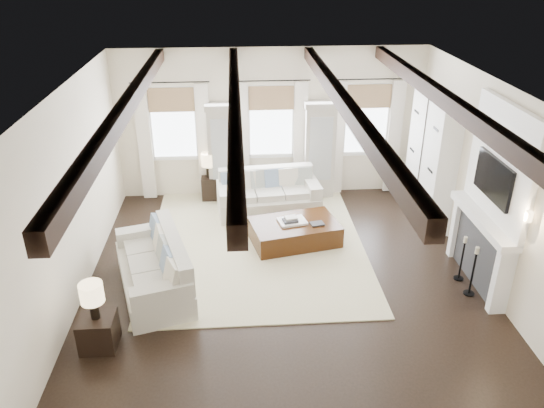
{
  "coord_description": "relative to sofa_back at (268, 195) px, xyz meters",
  "views": [
    {
      "loc": [
        -0.73,
        -7.1,
        5.03
      ],
      "look_at": [
        -0.18,
        0.79,
        1.15
      ],
      "focal_mm": 35.0,
      "sensor_mm": 36.0,
      "label": 1
    }
  ],
  "objects": [
    {
      "name": "sofa_back",
      "position": [
        0.0,
        0.0,
        0.0
      ],
      "size": [
        2.15,
        1.14,
        0.89
      ],
      "color": "beige",
      "rests_on": "ground"
    },
    {
      "name": "area_rug",
      "position": [
        -0.3,
        -1.36,
        -0.35
      ],
      "size": [
        3.92,
        4.74,
        0.02
      ],
      "primitive_type": "cube",
      "color": "beige",
      "rests_on": "ground"
    },
    {
      "name": "candlestick_near",
      "position": [
        3.02,
        -3.16,
        -0.0
      ],
      "size": [
        0.18,
        0.18,
        0.87
      ],
      "color": "black",
      "rests_on": "ground"
    },
    {
      "name": "room_shell",
      "position": [
        0.87,
        -1.91,
        1.53
      ],
      "size": [
        6.54,
        7.54,
        3.22
      ],
      "color": "#F2E5C9",
      "rests_on": "ground"
    },
    {
      "name": "book_loose",
      "position": [
        0.81,
        -1.43,
        0.06
      ],
      "size": [
        0.27,
        0.23,
        0.03
      ],
      "primitive_type": "cube",
      "rotation": [
        0.0,
        0.0,
        0.22
      ],
      "color": "#262628",
      "rests_on": "ottoman"
    },
    {
      "name": "tray",
      "position": [
        0.37,
        -1.31,
        0.07
      ],
      "size": [
        0.57,
        0.48,
        0.04
      ],
      "primitive_type": "cube",
      "rotation": [
        0.0,
        0.0,
        0.22
      ],
      "color": "white",
      "rests_on": "ottoman"
    },
    {
      "name": "ground",
      "position": [
        0.12,
        -2.81,
        -0.36
      ],
      "size": [
        7.5,
        7.5,
        0.0
      ],
      "primitive_type": "plane",
      "color": "black",
      "rests_on": "ground"
    },
    {
      "name": "book_lower",
      "position": [
        0.32,
        -1.35,
        0.11
      ],
      "size": [
        0.3,
        0.25,
        0.04
      ],
      "primitive_type": "cube",
      "rotation": [
        0.0,
        0.0,
        0.22
      ],
      "color": "#262628",
      "rests_on": "tray"
    },
    {
      "name": "candlestick_far",
      "position": [
        3.02,
        -2.73,
        -0.03
      ],
      "size": [
        0.16,
        0.16,
        0.81
      ],
      "color": "black",
      "rests_on": "ground"
    },
    {
      "name": "book_upper",
      "position": [
        0.34,
        -1.3,
        0.14
      ],
      "size": [
        0.25,
        0.21,
        0.03
      ],
      "primitive_type": "cube",
      "rotation": [
        0.0,
        0.0,
        0.22
      ],
      "color": "beige",
      "rests_on": "book_lower"
    },
    {
      "name": "sofa_left",
      "position": [
        -1.95,
        -2.66,
        0.0
      ],
      "size": [
        1.51,
        2.29,
        0.9
      ],
      "color": "beige",
      "rests_on": "ground"
    },
    {
      "name": "ottoman",
      "position": [
        0.41,
        -1.33,
        -0.16
      ],
      "size": [
        1.75,
        1.3,
        0.41
      ],
      "primitive_type": "cube",
      "rotation": [
        0.0,
        0.0,
        0.22
      ],
      "color": "black",
      "rests_on": "ground"
    },
    {
      "name": "side_table_back",
      "position": [
        -1.23,
        0.67,
        -0.1
      ],
      "size": [
        0.35,
        0.35,
        0.53
      ],
      "primitive_type": "cube",
      "color": "black",
      "rests_on": "ground"
    },
    {
      "name": "side_table_front",
      "position": [
        -2.59,
        -3.99,
        -0.12
      ],
      "size": [
        0.48,
        0.48,
        0.48
      ],
      "primitive_type": "cube",
      "color": "black",
      "rests_on": "ground"
    },
    {
      "name": "lamp_front",
      "position": [
        -2.59,
        -3.99,
        0.49
      ],
      "size": [
        0.32,
        0.32,
        0.55
      ],
      "color": "black",
      "rests_on": "side_table_front"
    },
    {
      "name": "lamp_back",
      "position": [
        -1.23,
        0.67,
        0.54
      ],
      "size": [
        0.32,
        0.32,
        0.55
      ],
      "color": "black",
      "rests_on": "side_table_back"
    }
  ]
}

